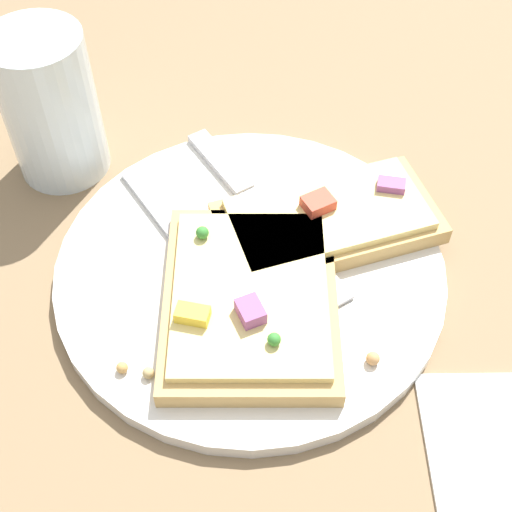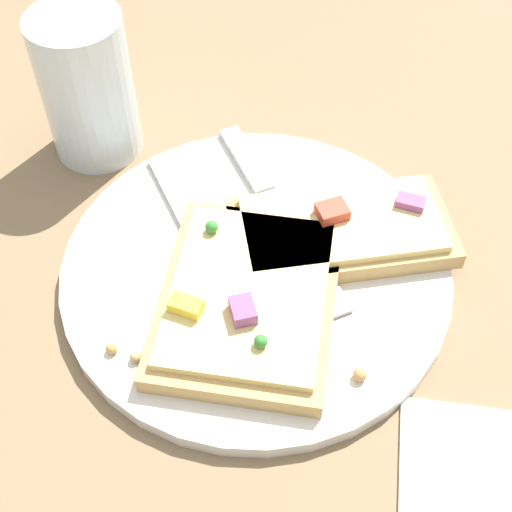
{
  "view_description": "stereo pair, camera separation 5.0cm",
  "coord_description": "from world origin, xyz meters",
  "px_view_note": "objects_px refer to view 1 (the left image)",
  "views": [
    {
      "loc": [
        -0.31,
        0.0,
        0.41
      ],
      "look_at": [
        0.0,
        0.0,
        0.02
      ],
      "focal_mm": 50.0,
      "sensor_mm": 36.0,
      "label": 1
    },
    {
      "loc": [
        -0.31,
        -0.05,
        0.41
      ],
      "look_at": [
        0.0,
        0.0,
        0.02
      ],
      "focal_mm": 50.0,
      "sensor_mm": 36.0,
      "label": 2
    }
  ],
  "objects_px": {
    "drinking_glass": "(56,106)",
    "napkin": "(503,470)",
    "plate": "(256,270)",
    "knife": "(257,198)",
    "pizza_slice_main": "(262,298)",
    "pizza_slice_corner": "(334,220)",
    "fork": "(209,269)"
  },
  "relations": [
    {
      "from": "plate",
      "to": "drinking_glass",
      "type": "height_order",
      "value": "drinking_glass"
    },
    {
      "from": "plate",
      "to": "pizza_slice_corner",
      "type": "height_order",
      "value": "pizza_slice_corner"
    },
    {
      "from": "drinking_glass",
      "to": "napkin",
      "type": "relative_size",
      "value": 0.93
    },
    {
      "from": "knife",
      "to": "pizza_slice_main",
      "type": "xyz_separation_m",
      "value": [
        -0.1,
        -0.0,
        0.01
      ]
    },
    {
      "from": "knife",
      "to": "napkin",
      "type": "xyz_separation_m",
      "value": [
        -0.21,
        -0.14,
        -0.01
      ]
    },
    {
      "from": "pizza_slice_main",
      "to": "napkin",
      "type": "distance_m",
      "value": 0.18
    },
    {
      "from": "fork",
      "to": "pizza_slice_corner",
      "type": "bearing_deg",
      "value": 80.28
    },
    {
      "from": "fork",
      "to": "pizza_slice_corner",
      "type": "xyz_separation_m",
      "value": [
        0.04,
        -0.09,
        0.01
      ]
    },
    {
      "from": "plate",
      "to": "knife",
      "type": "height_order",
      "value": "knife"
    },
    {
      "from": "knife",
      "to": "pizza_slice_corner",
      "type": "relative_size",
      "value": 1.02
    },
    {
      "from": "knife",
      "to": "pizza_slice_main",
      "type": "height_order",
      "value": "pizza_slice_main"
    },
    {
      "from": "knife",
      "to": "drinking_glass",
      "type": "distance_m",
      "value": 0.17
    },
    {
      "from": "drinking_glass",
      "to": "fork",
      "type": "bearing_deg",
      "value": -136.16
    },
    {
      "from": "fork",
      "to": "napkin",
      "type": "height_order",
      "value": "fork"
    },
    {
      "from": "plate",
      "to": "drinking_glass",
      "type": "bearing_deg",
      "value": 52.1
    },
    {
      "from": "pizza_slice_corner",
      "to": "knife",
      "type": "bearing_deg",
      "value": -44.9
    },
    {
      "from": "plate",
      "to": "napkin",
      "type": "relative_size",
      "value": 2.14
    },
    {
      "from": "fork",
      "to": "pizza_slice_corner",
      "type": "relative_size",
      "value": 1.05
    },
    {
      "from": "knife",
      "to": "pizza_slice_corner",
      "type": "distance_m",
      "value": 0.06
    },
    {
      "from": "knife",
      "to": "napkin",
      "type": "height_order",
      "value": "knife"
    },
    {
      "from": "plate",
      "to": "pizza_slice_corner",
      "type": "xyz_separation_m",
      "value": [
        0.03,
        -0.06,
        0.02
      ]
    },
    {
      "from": "pizza_slice_main",
      "to": "pizza_slice_corner",
      "type": "height_order",
      "value": "pizza_slice_main"
    },
    {
      "from": "knife",
      "to": "napkin",
      "type": "relative_size",
      "value": 1.38
    },
    {
      "from": "plate",
      "to": "napkin",
      "type": "bearing_deg",
      "value": -135.85
    },
    {
      "from": "napkin",
      "to": "knife",
      "type": "bearing_deg",
      "value": 34.11
    },
    {
      "from": "fork",
      "to": "plate",
      "type": "bearing_deg",
      "value": 66.1
    },
    {
      "from": "fork",
      "to": "napkin",
      "type": "distance_m",
      "value": 0.23
    },
    {
      "from": "pizza_slice_main",
      "to": "drinking_glass",
      "type": "bearing_deg",
      "value": -134.04
    },
    {
      "from": "knife",
      "to": "drinking_glass",
      "type": "relative_size",
      "value": 1.48
    },
    {
      "from": "plate",
      "to": "knife",
      "type": "xyz_separation_m",
      "value": [
        0.06,
        -0.0,
        0.01
      ]
    },
    {
      "from": "pizza_slice_main",
      "to": "plate",
      "type": "bearing_deg",
      "value": -173.64
    },
    {
      "from": "pizza_slice_corner",
      "to": "napkin",
      "type": "height_order",
      "value": "pizza_slice_corner"
    }
  ]
}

